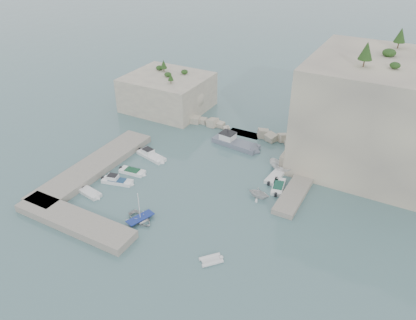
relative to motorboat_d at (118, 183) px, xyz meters
The scene contains 21 objects.
ground 11.48m from the motorboat_d, 11.15° to the left, with size 400.00×400.00×0.00m, color slate.
cliff_east 43.39m from the motorboat_d, 36.35° to the left, with size 26.00×22.00×17.00m, color beige.
cliff_terrace 31.61m from the motorboat_d, 39.80° to the left, with size 8.00×10.00×2.50m, color beige.
outcrop_west 28.80m from the motorboat_d, 107.79° to the left, with size 16.00×14.00×7.00m, color beige.
quay_west 5.89m from the motorboat_d, 167.99° to the left, with size 5.00×24.00×1.10m, color #9E9689.
quay_south 10.37m from the motorboat_d, 82.98° to the right, with size 18.00×4.00×1.10m, color #9E9689.
ledge_east 27.62m from the motorboat_d, 26.26° to the left, with size 3.00×16.00×0.80m, color #9E9689.
breakwater 26.31m from the motorboat_d, 67.03° to the left, with size 28.00×3.00×1.40m, color beige.
motorboat_d is the anchor object (origin of this frame).
motorboat_e 4.55m from the motorboat_d, 109.62° to the right, with size 3.87×1.58×0.70m, color white, non-canonical shape.
motorboat_a 8.71m from the motorboat_d, 89.48° to the left, with size 6.21×1.85×1.40m, color white, non-canonical shape.
motorboat_c 3.32m from the motorboat_d, 84.87° to the left, with size 4.49×1.63×0.70m, color white, non-canonical shape.
rowboat 10.12m from the motorboat_d, 33.06° to the right, with size 2.99×4.19×0.87m, color silver.
inflatable_dinghy 21.65m from the motorboat_d, 20.31° to the right, with size 2.85×1.38×0.44m, color silver, non-canonical shape.
tender_east_a 21.50m from the motorboat_d, 18.92° to the left, with size 2.80×3.24×1.71m, color silver.
tender_east_b 24.39m from the motorboat_d, 25.43° to the left, with size 4.73×1.61×0.70m, color white, non-canonical shape.
tender_east_c 24.42m from the motorboat_d, 32.09° to the left, with size 5.31×1.72×0.70m, color white, non-canonical shape.
tender_east_d 25.69m from the motorboat_d, 36.18° to the left, with size 1.73×4.59×1.77m, color white.
work_boat 22.07m from the motorboat_d, 60.60° to the left, with size 9.39×2.78×2.20m, color slate, non-canonical shape.
rowboat_mast 10.43m from the motorboat_d, 33.06° to the right, with size 0.10×0.10×4.20m, color white.
vegetation 43.32m from the motorboat_d, 42.46° to the left, with size 53.48×13.88×13.40m.
Camera 1 is at (25.43, -40.37, 35.11)m, focal length 35.00 mm.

